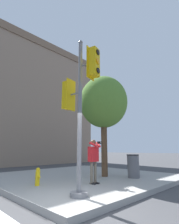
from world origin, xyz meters
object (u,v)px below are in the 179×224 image
object	(u,v)px
person_photographer	(94,157)
fire_hydrant	(38,177)
trash_bin	(133,166)
traffic_signal_pole	(80,99)
street_tree	(103,103)

from	to	relation	value
person_photographer	fire_hydrant	xyz separation A→B (m)	(-1.67, 1.19, -0.68)
trash_bin	traffic_signal_pole	bearing A→B (deg)	-170.09
traffic_signal_pole	fire_hydrant	world-z (taller)	traffic_signal_pole
street_tree	fire_hydrant	world-z (taller)	street_tree
traffic_signal_pole	trash_bin	distance (m)	4.60
person_photographer	street_tree	distance (m)	3.34
traffic_signal_pole	fire_hydrant	bearing A→B (deg)	91.48
person_photographer	street_tree	xyz separation A→B (m)	(1.74, 0.93, 2.69)
street_tree	trash_bin	bearing A→B (deg)	-63.80
traffic_signal_pole	trash_bin	bearing A→B (deg)	9.91
trash_bin	street_tree	bearing A→B (deg)	116.20
person_photographer	trash_bin	size ratio (longest dim) A/B	1.58
person_photographer	fire_hydrant	bearing A→B (deg)	144.37
person_photographer	fire_hydrant	distance (m)	2.16
street_tree	trash_bin	world-z (taller)	street_tree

